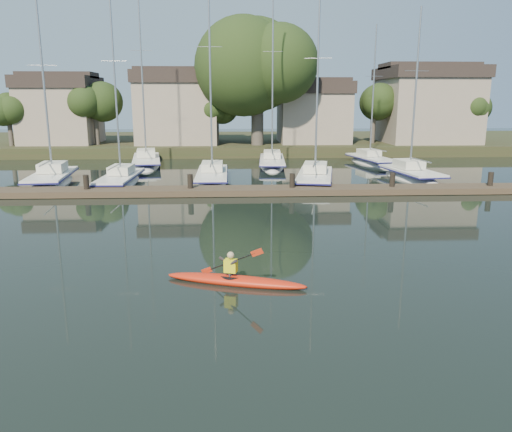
{
  "coord_description": "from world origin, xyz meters",
  "views": [
    {
      "loc": [
        -0.54,
        -14.98,
        5.48
      ],
      "look_at": [
        0.34,
        3.19,
        1.2
      ],
      "focal_mm": 35.0,
      "sensor_mm": 36.0,
      "label": 1
    }
  ],
  "objects_px": {
    "sailboat_0": "(53,186)",
    "sailboat_5": "(147,167)",
    "sailboat_1": "(121,187)",
    "sailboat_2": "(212,183)",
    "sailboat_3": "(315,186)",
    "sailboat_6": "(272,168)",
    "sailboat_7": "(370,166)",
    "dock": "(242,191)",
    "kayak": "(235,278)",
    "sailboat_4": "(410,182)"
  },
  "relations": [
    {
      "from": "dock",
      "to": "sailboat_1",
      "type": "relative_size",
      "value": 2.52
    },
    {
      "from": "sailboat_5",
      "to": "sailboat_6",
      "type": "bearing_deg",
      "value": -13.54
    },
    {
      "from": "sailboat_3",
      "to": "dock",
      "type": "bearing_deg",
      "value": -131.29
    },
    {
      "from": "sailboat_0",
      "to": "sailboat_6",
      "type": "bearing_deg",
      "value": 21.5
    },
    {
      "from": "sailboat_3",
      "to": "sailboat_6",
      "type": "bearing_deg",
      "value": 115.2
    },
    {
      "from": "sailboat_6",
      "to": "sailboat_5",
      "type": "bearing_deg",
      "value": 179.35
    },
    {
      "from": "sailboat_1",
      "to": "sailboat_5",
      "type": "bearing_deg",
      "value": 90.46
    },
    {
      "from": "sailboat_2",
      "to": "sailboat_4",
      "type": "bearing_deg",
      "value": 0.25
    },
    {
      "from": "dock",
      "to": "sailboat_0",
      "type": "relative_size",
      "value": 2.57
    },
    {
      "from": "sailboat_3",
      "to": "sailboat_6",
      "type": "height_order",
      "value": "sailboat_6"
    },
    {
      "from": "kayak",
      "to": "sailboat_5",
      "type": "distance_m",
      "value": 29.21
    },
    {
      "from": "sailboat_1",
      "to": "sailboat_4",
      "type": "relative_size",
      "value": 1.05
    },
    {
      "from": "sailboat_0",
      "to": "sailboat_6",
      "type": "relative_size",
      "value": 0.84
    },
    {
      "from": "dock",
      "to": "sailboat_7",
      "type": "bearing_deg",
      "value": 49.99
    },
    {
      "from": "sailboat_2",
      "to": "sailboat_7",
      "type": "distance_m",
      "value": 15.98
    },
    {
      "from": "sailboat_3",
      "to": "sailboat_7",
      "type": "relative_size",
      "value": 1.09
    },
    {
      "from": "kayak",
      "to": "sailboat_5",
      "type": "bearing_deg",
      "value": 121.28
    },
    {
      "from": "sailboat_7",
      "to": "sailboat_5",
      "type": "bearing_deg",
      "value": 170.04
    },
    {
      "from": "sailboat_2",
      "to": "sailboat_5",
      "type": "height_order",
      "value": "sailboat_5"
    },
    {
      "from": "sailboat_0",
      "to": "sailboat_5",
      "type": "distance_m",
      "value": 10.27
    },
    {
      "from": "kayak",
      "to": "sailboat_5",
      "type": "xyz_separation_m",
      "value": [
        -7.3,
        28.28,
        -0.37
      ]
    },
    {
      "from": "sailboat_3",
      "to": "sailboat_4",
      "type": "relative_size",
      "value": 1.09
    },
    {
      "from": "sailboat_4",
      "to": "sailboat_5",
      "type": "xyz_separation_m",
      "value": [
        -19.81,
        8.41,
        0.01
      ]
    },
    {
      "from": "dock",
      "to": "sailboat_0",
      "type": "bearing_deg",
      "value": 160.34
    },
    {
      "from": "sailboat_7",
      "to": "sailboat_2",
      "type": "bearing_deg",
      "value": -157.34
    },
    {
      "from": "sailboat_4",
      "to": "sailboat_7",
      "type": "xyz_separation_m",
      "value": [
        -0.52,
        8.51,
        0.02
      ]
    },
    {
      "from": "sailboat_1",
      "to": "sailboat_5",
      "type": "height_order",
      "value": "sailboat_5"
    },
    {
      "from": "kayak",
      "to": "sailboat_1",
      "type": "xyz_separation_m",
      "value": [
        -7.44,
        18.66,
        -0.35
      ]
    },
    {
      "from": "sailboat_2",
      "to": "sailboat_7",
      "type": "relative_size",
      "value": 1.19
    },
    {
      "from": "dock",
      "to": "sailboat_5",
      "type": "relative_size",
      "value": 2.12
    },
    {
      "from": "sailboat_2",
      "to": "sailboat_3",
      "type": "distance_m",
      "value": 7.0
    },
    {
      "from": "sailboat_1",
      "to": "sailboat_3",
      "type": "bearing_deg",
      "value": 0.16
    },
    {
      "from": "dock",
      "to": "sailboat_3",
      "type": "height_order",
      "value": "sailboat_3"
    },
    {
      "from": "sailboat_2",
      "to": "sailboat_3",
      "type": "relative_size",
      "value": 1.09
    },
    {
      "from": "sailboat_1",
      "to": "sailboat_6",
      "type": "xyz_separation_m",
      "value": [
        10.75,
        8.76,
        0.0
      ]
    },
    {
      "from": "sailboat_1",
      "to": "sailboat_7",
      "type": "bearing_deg",
      "value": 27.84
    },
    {
      "from": "dock",
      "to": "sailboat_7",
      "type": "xyz_separation_m",
      "value": [
        11.5,
        13.69,
        -0.39
      ]
    },
    {
      "from": "sailboat_1",
      "to": "sailboat_5",
      "type": "distance_m",
      "value": 9.62
    },
    {
      "from": "sailboat_1",
      "to": "sailboat_6",
      "type": "height_order",
      "value": "sailboat_6"
    },
    {
      "from": "sailboat_3",
      "to": "sailboat_4",
      "type": "distance_m",
      "value": 7.2
    },
    {
      "from": "dock",
      "to": "sailboat_4",
      "type": "relative_size",
      "value": 2.65
    },
    {
      "from": "dock",
      "to": "sailboat_0",
      "type": "xyz_separation_m",
      "value": [
        -12.53,
        4.48,
        -0.42
      ]
    },
    {
      "from": "sailboat_6",
      "to": "sailboat_7",
      "type": "height_order",
      "value": "sailboat_6"
    },
    {
      "from": "dock",
      "to": "sailboat_4",
      "type": "height_order",
      "value": "sailboat_4"
    },
    {
      "from": "sailboat_6",
      "to": "sailboat_7",
      "type": "relative_size",
      "value": 1.24
    },
    {
      "from": "kayak",
      "to": "sailboat_3",
      "type": "bearing_deg",
      "value": 90.29
    },
    {
      "from": "sailboat_3",
      "to": "sailboat_5",
      "type": "xyz_separation_m",
      "value": [
        -12.76,
        9.87,
        0.01
      ]
    },
    {
      "from": "kayak",
      "to": "dock",
      "type": "relative_size",
      "value": 0.13
    },
    {
      "from": "kayak",
      "to": "sailboat_6",
      "type": "bearing_deg",
      "value": 99.92
    },
    {
      "from": "dock",
      "to": "sailboat_1",
      "type": "xyz_separation_m",
      "value": [
        -7.94,
        3.98,
        -0.39
      ]
    }
  ]
}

